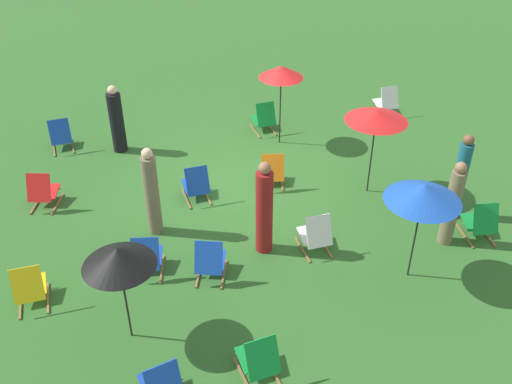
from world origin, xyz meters
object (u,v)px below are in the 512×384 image
at_px(deckchair_0, 61,136).
at_px(umbrella_2, 377,116).
at_px(deckchair_13, 272,171).
at_px(deckchair_14, 387,102).
at_px(person_3, 117,121).
at_px(deckchair_6, 316,235).
at_px(deckchair_11, 264,119).
at_px(deckchair_12, 480,222).
at_px(person_2, 452,205).
at_px(person_1, 460,178).
at_px(umbrella_3, 281,72).
at_px(deckchair_3, 30,287).
at_px(deckchair_7, 210,261).
at_px(deckchair_9, 43,191).
at_px(person_4, 264,210).
at_px(deckchair_10, 196,185).
at_px(deckchair_4, 147,257).
at_px(umbrella_1, 424,193).
at_px(deckchair_5, 259,359).
at_px(umbrella_0, 118,257).
at_px(person_0, 152,193).

bearing_deg(deckchair_0, umbrella_2, 145.08).
relative_size(deckchair_13, deckchair_14, 1.00).
height_order(deckchair_0, person_3, person_3).
relative_size(deckchair_6, deckchair_11, 1.00).
relative_size(deckchair_12, person_2, 0.47).
relative_size(deckchair_12, person_1, 0.45).
height_order(deckchair_14, umbrella_3, umbrella_3).
bearing_deg(deckchair_12, deckchair_3, 5.30).
bearing_deg(person_1, deckchair_0, 105.50).
bearing_deg(deckchair_7, person_3, -56.83).
bearing_deg(umbrella_3, person_3, -6.74).
distance_m(deckchair_3, deckchair_9, 2.92).
bearing_deg(deckchair_12, deckchair_0, -28.35).
bearing_deg(deckchair_3, person_4, -176.75).
bearing_deg(deckchair_9, deckchair_6, 167.54).
height_order(deckchair_6, deckchair_13, same).
bearing_deg(person_1, deckchair_10, 116.66).
bearing_deg(deckchair_10, person_1, 154.50).
relative_size(deckchair_11, person_2, 0.47).
distance_m(deckchair_7, person_3, 5.20).
bearing_deg(deckchair_12, deckchair_7, 5.13).
bearing_deg(deckchair_12, deckchair_4, 2.04).
height_order(deckchair_10, deckchair_13, same).
height_order(deckchair_0, deckchair_10, same).
height_order(deckchair_0, deckchair_4, same).
bearing_deg(person_3, deckchair_3, -143.39).
height_order(deckchair_10, umbrella_1, umbrella_1).
xyz_separation_m(deckchair_0, deckchair_13, (-4.59, 2.69, 0.00)).
xyz_separation_m(deckchair_4, deckchair_7, (-1.07, 0.34, 0.00)).
distance_m(deckchair_0, deckchair_5, 8.24).
height_order(umbrella_1, person_1, umbrella_1).
distance_m(deckchair_0, person_2, 9.08).
distance_m(umbrella_1, person_4, 2.80).
bearing_deg(deckchair_7, deckchair_12, -163.20).
xyz_separation_m(deckchair_0, umbrella_0, (-1.40, 6.40, 1.24)).
bearing_deg(deckchair_6, deckchair_9, -32.21).
xyz_separation_m(deckchair_4, deckchair_14, (-6.67, -5.07, 0.00)).
xyz_separation_m(umbrella_1, person_1, (-1.64, -1.48, -0.86)).
bearing_deg(person_0, deckchair_0, -158.56).
relative_size(deckchair_13, umbrella_2, 0.43).
height_order(deckchair_5, person_1, person_1).
height_order(deckchair_7, person_1, person_1).
distance_m(deckchair_11, person_1, 5.30).
distance_m(deckchair_10, person_2, 5.10).
bearing_deg(deckchair_3, umbrella_0, 141.28).
height_order(umbrella_0, person_0, person_0).
bearing_deg(deckchair_4, deckchair_3, 19.62).
xyz_separation_m(deckchair_0, person_1, (-7.91, 4.55, 0.53)).
bearing_deg(umbrella_0, deckchair_6, -158.08).
relative_size(deckchair_6, deckchair_12, 1.00).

